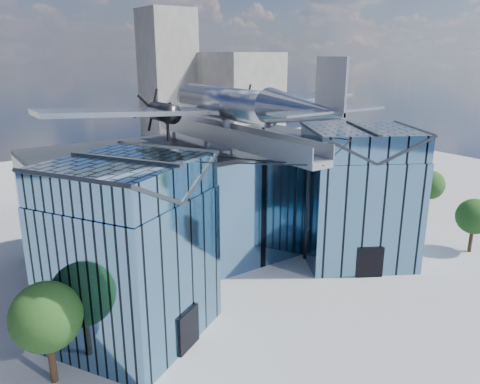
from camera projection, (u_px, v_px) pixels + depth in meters
ground_plane at (254, 283)px, 37.59m from camera, size 120.00×120.00×0.00m
museum at (215, 200)px, 40.58m from camera, size 32.88×24.50×17.60m
bg_towers at (75, 104)px, 75.20m from camera, size 77.00×24.50×26.00m
tree_plaza_w at (46, 317)px, 25.25m from camera, size 4.51×4.51×6.04m
tree_plaza_e at (474, 217)px, 42.70m from camera, size 3.70×3.70×5.11m
tree_side_e at (430, 185)px, 52.86m from camera, size 3.49×3.49×5.15m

